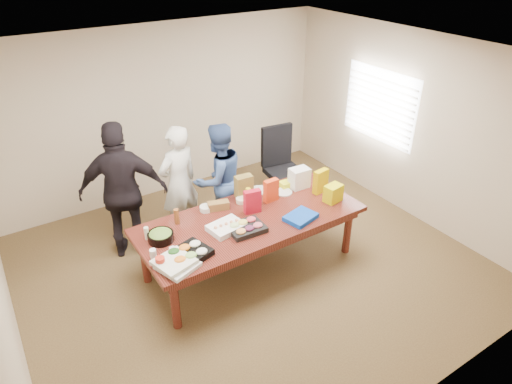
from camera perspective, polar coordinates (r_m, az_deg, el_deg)
floor at (r=6.01m, az=-0.65°, el=-9.32°), size 5.50×5.00×0.02m
ceiling at (r=4.77m, az=-0.85°, el=16.79°), size 5.50×5.00×0.02m
wall_back at (r=7.32m, az=-11.40°, el=9.89°), size 5.50×0.04×2.70m
wall_front at (r=3.77m, az=20.58°, el=-13.07°), size 5.50×0.04×2.70m
wall_right at (r=6.98m, az=18.91°, el=7.84°), size 0.04×5.00×2.70m
window_panel at (r=7.27m, az=15.34°, el=10.52°), size 0.03×1.40×1.10m
window_blinds at (r=7.24m, az=15.12°, el=10.48°), size 0.04×1.36×1.00m
conference_table at (r=5.78m, az=-0.67°, el=-6.37°), size 2.80×1.20×0.75m
office_chair at (r=7.01m, az=3.67°, el=2.81°), size 0.69×0.69×1.20m
person_center at (r=6.23m, az=-9.72°, el=1.10°), size 0.68×0.52×1.67m
person_right at (r=6.30m, az=-4.72°, el=1.63°), size 0.87×0.71×1.63m
person_left at (r=5.96m, az=-16.41°, el=0.02°), size 1.20×0.87×1.89m
veggie_tray at (r=4.96m, az=-8.60°, el=-7.88°), size 0.54×0.47×0.07m
fruit_tray at (r=5.32m, az=-1.25°, el=-4.61°), size 0.44×0.35×0.06m
sheet_cake at (r=5.34m, az=-3.78°, el=-4.46°), size 0.45×0.36×0.07m
salad_bowl at (r=5.26m, az=-11.96°, el=-5.57°), size 0.34×0.34×0.10m
chip_bag_blue at (r=5.55m, az=5.67°, el=-3.18°), size 0.43×0.36×0.06m
chip_bag_red at (r=5.59m, az=-0.46°, el=-1.22°), size 0.22×0.13×0.31m
chip_bag_yellow at (r=6.09m, az=8.18°, el=1.36°), size 0.23×0.12×0.33m
chip_bag_orange at (r=5.83m, az=1.91°, el=0.19°), size 0.20×0.09×0.30m
mayo_jar at (r=5.86m, az=-0.69°, el=-0.56°), size 0.09×0.09×0.14m
mustard_bottle at (r=5.86m, az=-0.99°, el=-0.33°), size 0.08×0.08×0.19m
dressing_bottle at (r=5.49m, az=-10.01°, el=-3.06°), size 0.07×0.07×0.20m
ranch_bottle at (r=5.30m, az=-13.68°, el=-5.09°), size 0.06×0.06×0.16m
banana_bunch at (r=6.24m, az=4.06°, el=1.06°), size 0.24×0.14×0.08m
bread_loaf at (r=5.72m, az=-4.78°, el=-1.72°), size 0.29×0.19×0.11m
kraft_bag at (r=5.93m, az=-1.55°, el=0.74°), size 0.24×0.15×0.30m
red_cup at (r=4.86m, az=-12.01°, el=-8.74°), size 0.12×0.12×0.13m
clear_cup_a at (r=5.01m, az=-10.49°, el=-7.41°), size 0.08×0.08×0.10m
clear_cup_b at (r=5.02m, az=-12.90°, el=-7.60°), size 0.09×0.09×0.10m
pizza_box_lower at (r=4.86m, az=-9.87°, el=-9.16°), size 0.46×0.46×0.04m
pizza_box_upper at (r=4.84m, az=-10.33°, el=-8.70°), size 0.45×0.45×0.04m
plate_a at (r=6.09m, az=3.48°, el=-0.01°), size 0.29×0.29×0.01m
plate_b at (r=6.13m, az=0.41°, el=0.24°), size 0.30×0.30×0.02m
dip_bowl_a at (r=5.86m, az=-1.84°, el=-1.05°), size 0.17×0.17×0.06m
dip_bowl_b at (r=5.72m, az=-6.36°, el=-2.07°), size 0.17×0.17×0.06m
grocery_bag_white at (r=6.18m, az=5.50°, el=1.79°), size 0.27×0.20×0.28m
grocery_bag_yellow at (r=5.93m, az=9.75°, el=-0.15°), size 0.25×0.19×0.23m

